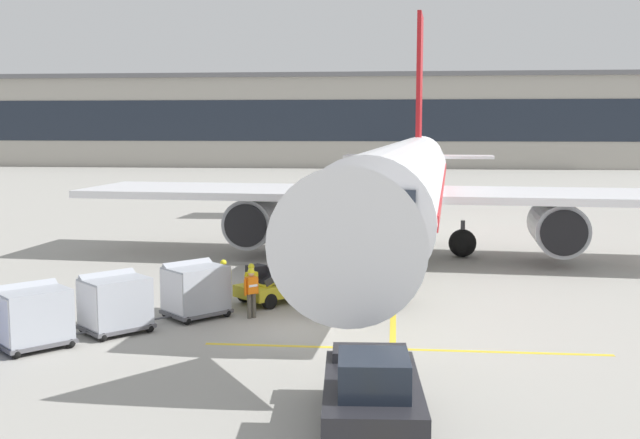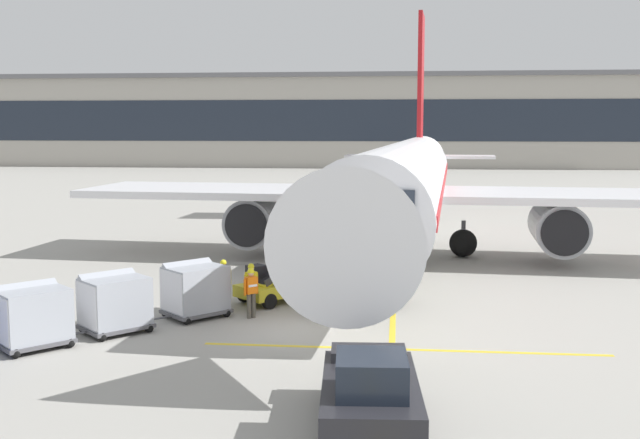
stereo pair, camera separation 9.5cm
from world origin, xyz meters
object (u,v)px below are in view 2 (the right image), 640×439
baggage_cart_third (32,315)px  safety_cone_nose_mark (301,259)px  pushback_tug (370,391)px  ground_crew_wingwalker (251,289)px  baggage_cart_lead (195,288)px  ground_crew_by_loader (224,280)px  ground_crew_marshaller (251,284)px  ground_crew_by_carts (305,287)px  belt_loader (287,278)px  parked_airplane (404,184)px  baggage_cart_second (114,302)px  safety_cone_engine_keepout (303,249)px  safety_cone_wingtip (294,250)px

baggage_cart_third → safety_cone_nose_mark: 15.32m
safety_cone_nose_mark → pushback_tug: bearing=-78.3°
pushback_tug → ground_crew_wingwalker: size_ratio=2.59×
baggage_cart_lead → ground_crew_by_loader: size_ratio=1.46×
safety_cone_nose_mark → ground_crew_marshaller: bearing=-94.0°
ground_crew_by_carts → ground_crew_marshaller: bearing=173.3°
belt_loader → baggage_cart_lead: (-2.76, -3.01, 0.19)m
parked_airplane → ground_crew_by_carts: 12.68m
baggage_cart_lead → ground_crew_wingwalker: size_ratio=1.46×
parked_airplane → ground_crew_marshaller: bearing=-114.9°
baggage_cart_second → ground_crew_wingwalker: 4.57m
baggage_cart_lead → baggage_cart_second: same height
baggage_cart_third → belt_loader: bearing=47.2°
safety_cone_engine_keepout → safety_cone_nose_mark: size_ratio=1.12×
belt_loader → ground_crew_by_loader: (-2.11, -1.45, 0.19)m
baggage_cart_second → safety_cone_engine_keepout: baggage_cart_second is taller
baggage_cart_third → safety_cone_engine_keepout: 17.80m
ground_crew_by_carts → belt_loader: bearing=112.8°
baggage_cart_lead → belt_loader: bearing=47.5°
ground_crew_by_carts → ground_crew_by_loader: bearing=164.0°
parked_airplane → baggage_cart_third: size_ratio=16.68×
belt_loader → safety_cone_nose_mark: belt_loader is taller
baggage_cart_lead → baggage_cart_third: bearing=-133.0°
baggage_cart_lead → pushback_tug: bearing=-55.0°
belt_loader → parked_airplane: bearing=65.1°
ground_crew_by_carts → safety_cone_engine_keepout: size_ratio=2.32×
pushback_tug → ground_crew_by_loader: (-5.73, 10.66, 0.17)m
baggage_cart_second → ground_crew_by_carts: bearing=26.3°
parked_airplane → ground_crew_marshaller: size_ratio=24.43×
parked_airplane → baggage_cart_lead: parked_airplane is taller
parked_airplane → ground_crew_by_loader: parked_airplane is taller
belt_loader → safety_cone_nose_mark: 6.91m
baggage_cart_lead → safety_cone_nose_mark: (2.43, 9.89, -0.67)m
safety_cone_nose_mark → safety_cone_wingtip: bearing=104.9°
ground_crew_marshaller → ground_crew_wingwalker: 0.87m
belt_loader → baggage_cart_third: belt_loader is taller
belt_loader → ground_crew_by_carts: belt_loader is taller
baggage_cart_third → safety_cone_nose_mark: size_ratio=3.79×
ground_crew_wingwalker → parked_airplane: bearing=67.3°
parked_airplane → safety_cone_wingtip: 6.49m
ground_crew_by_carts → safety_cone_nose_mark: ground_crew_by_carts is taller
pushback_tug → safety_cone_nose_mark: bearing=101.7°
baggage_cart_third → safety_cone_engine_keepout: (5.96, 16.76, -0.63)m
pushback_tug → safety_cone_engine_keepout: bearing=101.0°
baggage_cart_third → safety_cone_wingtip: (5.50, 16.78, -0.69)m
ground_crew_marshaller → safety_cone_nose_mark: 9.04m
baggage_cart_lead → parked_airplane: bearing=60.2°
baggage_cart_third → safety_cone_nose_mark: (6.24, 13.98, -0.67)m
safety_cone_wingtip → baggage_cart_lead: bearing=-97.6°
baggage_cart_third → ground_crew_marshaller: bearing=41.6°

